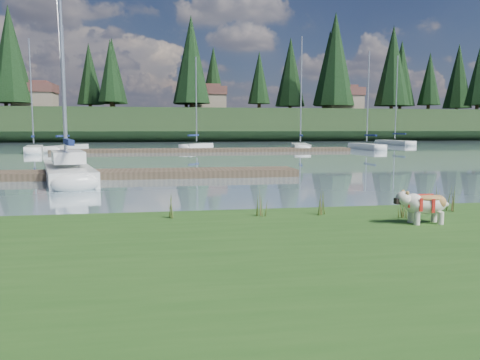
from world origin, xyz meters
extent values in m
plane|color=#839FAC|center=(0.00, 30.00, 0.00)|extent=(200.00, 200.00, 0.00)
cube|color=#284D19|center=(0.00, -6.00, 0.17)|extent=(60.00, 9.00, 0.35)
cube|color=black|center=(0.00, 73.00, 2.50)|extent=(200.00, 20.00, 5.00)
cylinder|color=silver|center=(2.74, -3.59, 0.46)|extent=(0.11, 0.11, 0.23)
cylinder|color=silver|center=(2.75, -3.36, 0.46)|extent=(0.11, 0.11, 0.23)
cylinder|color=silver|center=(3.19, -3.60, 0.46)|extent=(0.11, 0.11, 0.23)
cylinder|color=silver|center=(3.20, -3.38, 0.46)|extent=(0.11, 0.11, 0.23)
ellipsoid|color=silver|center=(2.98, -3.48, 0.70)|extent=(0.76, 0.40, 0.35)
ellipsoid|color=#AA7940|center=(2.98, -3.48, 0.81)|extent=(0.53, 0.37, 0.12)
ellipsoid|color=silver|center=(2.53, -3.46, 0.81)|extent=(0.27, 0.28, 0.26)
cube|color=black|center=(2.42, -3.46, 0.77)|extent=(0.08, 0.13, 0.10)
cube|color=white|center=(-5.52, 8.52, 0.22)|extent=(3.37, 7.34, 0.70)
ellipsoid|color=white|center=(-6.42, 11.98, 0.22)|extent=(2.00, 2.28, 0.70)
cylinder|color=silver|center=(-5.69, 9.15, 6.22)|extent=(0.14, 0.14, 10.85)
cube|color=navy|center=(-5.26, 7.49, 1.55)|extent=(1.01, 3.20, 0.20)
cube|color=white|center=(-5.42, 8.12, 0.95)|extent=(1.75, 2.81, 0.45)
cube|color=#4C3D2C|center=(-4.00, 9.00, 0.15)|extent=(16.00, 2.00, 0.30)
cube|color=#4C3D2C|center=(2.00, 30.00, 0.15)|extent=(26.00, 2.20, 0.30)
cube|color=white|center=(-12.55, 30.88, 0.22)|extent=(2.48, 5.86, 0.70)
ellipsoid|color=white|center=(-13.16, 33.67, 0.22)|extent=(1.55, 1.79, 0.70)
cylinder|color=silver|center=(-12.55, 30.88, 5.13)|extent=(0.12, 0.12, 8.67)
cube|color=navy|center=(-12.39, 30.11, 1.40)|extent=(0.67, 2.27, 0.20)
cube|color=white|center=(-10.17, 32.61, 0.22)|extent=(2.70, 6.70, 0.70)
ellipsoid|color=white|center=(-9.55, 35.82, 0.22)|extent=(1.74, 2.02, 0.70)
cylinder|color=silver|center=(-10.17, 32.61, 5.91)|extent=(0.12, 0.12, 10.21)
cube|color=navy|center=(-10.34, 31.74, 1.40)|extent=(0.69, 2.59, 0.20)
cube|color=white|center=(1.52, 34.68, 0.22)|extent=(3.64, 5.00, 0.70)
ellipsoid|color=white|center=(2.84, 36.89, 0.22)|extent=(1.68, 1.78, 0.70)
cylinder|color=silver|center=(1.52, 34.68, 4.84)|extent=(0.12, 0.12, 8.08)
cube|color=navy|center=(1.16, 34.08, 1.40)|extent=(1.22, 1.85, 0.20)
cube|color=white|center=(11.43, 32.71, 0.22)|extent=(2.81, 6.63, 0.70)
ellipsoid|color=white|center=(12.11, 35.87, 0.22)|extent=(1.75, 2.02, 0.70)
cylinder|color=silver|center=(11.43, 32.71, 5.77)|extent=(0.12, 0.12, 9.93)
cube|color=navy|center=(11.24, 31.85, 1.40)|extent=(0.74, 2.55, 0.20)
cube|color=white|center=(17.96, 32.10, 0.22)|extent=(1.55, 5.66, 0.70)
ellipsoid|color=white|center=(17.82, 34.89, 0.22)|extent=(1.30, 1.59, 0.70)
cylinder|color=silver|center=(17.96, 32.10, 5.12)|extent=(0.12, 0.12, 8.64)
cube|color=navy|center=(18.00, 31.33, 1.40)|extent=(0.31, 2.23, 0.20)
cube|color=white|center=(26.97, 43.69, 0.22)|extent=(2.13, 6.91, 0.70)
ellipsoid|color=white|center=(26.67, 47.08, 0.22)|extent=(1.64, 1.98, 0.70)
cylinder|color=silver|center=(26.97, 43.69, 5.87)|extent=(0.12, 0.12, 10.15)
cube|color=navy|center=(27.05, 42.77, 1.40)|extent=(0.44, 2.71, 0.20)
cone|color=#475B23|center=(0.14, -2.31, 0.62)|extent=(0.03, 0.03, 0.55)
cone|color=brown|center=(0.25, -2.38, 0.57)|extent=(0.03, 0.03, 0.44)
cone|color=#475B23|center=(0.20, -2.28, 0.65)|extent=(0.03, 0.03, 0.60)
cone|color=brown|center=(0.28, -2.34, 0.54)|extent=(0.03, 0.03, 0.38)
cone|color=#475B23|center=(0.16, -2.39, 0.60)|extent=(0.03, 0.03, 0.49)
cone|color=#475B23|center=(1.31, -2.38, 0.61)|extent=(0.03, 0.03, 0.53)
cone|color=brown|center=(1.42, -2.45, 0.56)|extent=(0.03, 0.03, 0.42)
cone|color=#475B23|center=(1.37, -2.35, 0.64)|extent=(0.03, 0.03, 0.58)
cone|color=brown|center=(1.45, -2.41, 0.54)|extent=(0.03, 0.03, 0.37)
cone|color=#475B23|center=(1.33, -2.46, 0.59)|extent=(0.03, 0.03, 0.48)
cone|color=#475B23|center=(3.86, -2.18, 0.60)|extent=(0.03, 0.03, 0.50)
cone|color=brown|center=(3.97, -2.25, 0.55)|extent=(0.03, 0.03, 0.40)
cone|color=#475B23|center=(3.92, -2.15, 0.63)|extent=(0.03, 0.03, 0.55)
cone|color=brown|center=(4.00, -2.21, 0.53)|extent=(0.03, 0.03, 0.35)
cone|color=#475B23|center=(3.88, -2.26, 0.58)|extent=(0.03, 0.03, 0.45)
cone|color=#475B23|center=(-1.60, -2.21, 0.59)|extent=(0.03, 0.03, 0.47)
cone|color=brown|center=(-1.49, -2.28, 0.54)|extent=(0.03, 0.03, 0.38)
cone|color=#475B23|center=(-1.54, -2.18, 0.61)|extent=(0.03, 0.03, 0.52)
cone|color=brown|center=(-1.46, -2.24, 0.52)|extent=(0.03, 0.03, 0.33)
cone|color=#475B23|center=(-1.58, -2.29, 0.56)|extent=(0.03, 0.03, 0.42)
cone|color=#475B23|center=(2.76, -2.85, 0.52)|extent=(0.03, 0.03, 0.34)
cone|color=brown|center=(2.87, -2.92, 0.49)|extent=(0.03, 0.03, 0.27)
cone|color=#475B23|center=(2.82, -2.82, 0.54)|extent=(0.03, 0.03, 0.37)
cone|color=brown|center=(2.90, -2.88, 0.47)|extent=(0.03, 0.03, 0.24)
cone|color=#475B23|center=(2.78, -2.93, 0.50)|extent=(0.03, 0.03, 0.31)
cone|color=#475B23|center=(4.19, -2.41, 0.61)|extent=(0.03, 0.03, 0.52)
cone|color=brown|center=(4.30, -2.48, 0.56)|extent=(0.03, 0.03, 0.42)
cone|color=#475B23|center=(4.25, -2.38, 0.64)|extent=(0.03, 0.03, 0.57)
cone|color=brown|center=(4.33, -2.44, 0.53)|extent=(0.03, 0.03, 0.37)
cone|color=#475B23|center=(4.21, -2.49, 0.59)|extent=(0.03, 0.03, 0.47)
cube|color=#33281C|center=(0.00, -1.60, 0.07)|extent=(60.00, 0.50, 0.14)
cylinder|color=#382619|center=(-25.00, 68.00, 5.90)|extent=(0.60, 0.60, 1.80)
cone|color=black|center=(-25.00, 68.00, 13.55)|extent=(6.60, 6.60, 15.00)
cylinder|color=#382619|center=(-10.00, 72.00, 5.90)|extent=(0.60, 0.60, 1.80)
cone|color=black|center=(-10.00, 72.00, 11.75)|extent=(4.84, 4.84, 11.00)
cylinder|color=#382619|center=(3.00, 66.00, 5.90)|extent=(0.60, 0.60, 1.80)
cone|color=black|center=(3.00, 66.00, 13.10)|extent=(6.16, 6.16, 14.00)
cylinder|color=#382619|center=(15.00, 70.00, 5.90)|extent=(0.60, 0.60, 1.80)
cone|color=black|center=(15.00, 70.00, 10.85)|extent=(3.96, 3.96, 9.00)
cylinder|color=#382619|center=(28.00, 68.00, 5.90)|extent=(0.60, 0.60, 1.80)
cone|color=black|center=(28.00, 68.00, 14.00)|extent=(7.04, 7.04, 16.00)
cylinder|color=#382619|center=(42.00, 71.00, 5.90)|extent=(0.60, 0.60, 1.80)
cone|color=black|center=(42.00, 71.00, 12.20)|extent=(5.28, 5.28, 12.00)
cylinder|color=#382619|center=(55.00, 67.00, 5.90)|extent=(0.60, 0.60, 1.80)
cone|color=black|center=(55.00, 67.00, 11.52)|extent=(4.62, 4.62, 10.50)
cube|color=gray|center=(-22.00, 70.00, 6.40)|extent=(6.00, 5.00, 2.80)
cube|color=brown|center=(-22.00, 70.00, 8.50)|extent=(6.30, 5.30, 1.40)
cube|color=brown|center=(-22.00, 70.00, 9.30)|extent=(4.20, 3.60, 0.70)
cube|color=gray|center=(6.00, 71.00, 6.40)|extent=(6.00, 5.00, 2.80)
cube|color=brown|center=(6.00, 71.00, 8.50)|extent=(6.30, 5.30, 1.40)
cube|color=brown|center=(6.00, 71.00, 9.30)|extent=(4.20, 3.60, 0.70)
cube|color=gray|center=(30.00, 69.00, 6.40)|extent=(6.00, 5.00, 2.80)
cube|color=brown|center=(30.00, 69.00, 8.50)|extent=(6.30, 5.30, 1.40)
cube|color=brown|center=(30.00, 69.00, 9.30)|extent=(4.20, 3.60, 0.70)
camera|label=1|loc=(-1.69, -11.15, 2.06)|focal=35.00mm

